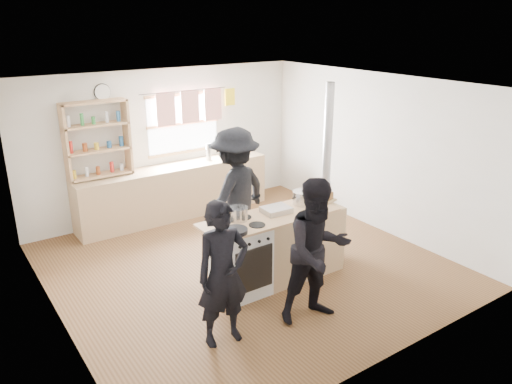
% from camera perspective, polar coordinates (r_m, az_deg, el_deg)
% --- Properties ---
extents(ground, '(5.00, 5.00, 0.01)m').
position_cam_1_polar(ground, '(7.09, -1.12, -8.37)').
color(ground, brown).
rests_on(ground, ground).
extents(back_counter, '(3.40, 0.55, 0.90)m').
position_cam_1_polar(back_counter, '(8.70, -9.23, 0.06)').
color(back_counter, tan).
rests_on(back_counter, ground).
extents(shelving_unit, '(1.00, 0.28, 1.20)m').
position_cam_1_polar(shelving_unit, '(8.11, -17.70, 5.77)').
color(shelving_unit, tan).
rests_on(shelving_unit, back_counter).
extents(thermos, '(0.10, 0.10, 0.28)m').
position_cam_1_polar(thermos, '(8.82, -5.44, 4.53)').
color(thermos, silver).
rests_on(thermos, back_counter).
extents(cooking_island, '(1.97, 0.64, 0.93)m').
position_cam_1_polar(cooking_island, '(6.55, 2.59, -6.24)').
color(cooking_island, white).
rests_on(cooking_island, ground).
extents(skillet_greens, '(0.32, 0.32, 0.05)m').
position_cam_1_polar(skillet_greens, '(5.81, -2.35, -4.42)').
color(skillet_greens, black).
rests_on(skillet_greens, cooking_island).
extents(roast_tray, '(0.37, 0.30, 0.07)m').
position_cam_1_polar(roast_tray, '(6.39, 2.32, -2.01)').
color(roast_tray, silver).
rests_on(roast_tray, cooking_island).
extents(stockpot_stove, '(0.24, 0.24, 0.19)m').
position_cam_1_polar(stockpot_stove, '(6.13, -2.03, -2.50)').
color(stockpot_stove, '#B4B4B6').
rests_on(stockpot_stove, cooking_island).
extents(stockpot_counter, '(0.27, 0.27, 0.21)m').
position_cam_1_polar(stockpot_counter, '(6.67, 5.35, -0.65)').
color(stockpot_counter, silver).
rests_on(stockpot_counter, cooking_island).
extents(bread_board, '(0.32, 0.26, 0.12)m').
position_cam_1_polar(bread_board, '(6.82, 7.95, -0.66)').
color(bread_board, tan).
rests_on(bread_board, cooking_island).
extents(flue_heater, '(0.35, 0.35, 2.50)m').
position_cam_1_polar(flue_heater, '(7.15, 7.79, -2.54)').
color(flue_heater, black).
rests_on(flue_heater, ground).
extents(person_near_left, '(0.61, 0.44, 1.59)m').
position_cam_1_polar(person_near_left, '(5.22, -3.81, -9.35)').
color(person_near_left, black).
rests_on(person_near_left, ground).
extents(person_near_right, '(0.92, 0.78, 1.69)m').
position_cam_1_polar(person_near_right, '(5.61, 7.05, -6.73)').
color(person_near_right, black).
rests_on(person_near_right, ground).
extents(person_far, '(1.38, 1.06, 1.88)m').
position_cam_1_polar(person_far, '(7.03, -2.42, -0.18)').
color(person_far, black).
rests_on(person_far, ground).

